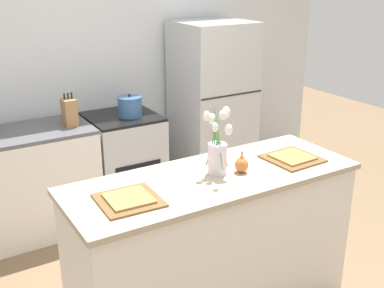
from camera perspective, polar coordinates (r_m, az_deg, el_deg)
name	(u,v)px	position (r m, az deg, el deg)	size (l,w,h in m)	color
back_wall	(91,58)	(4.49, -11.83, 9.93)	(5.20, 0.08, 2.70)	silver
kitchen_island	(213,244)	(3.09, 2.45, -11.80)	(1.80, 0.66, 0.95)	silver
stove_range	(125,163)	(4.41, -8.00, -2.23)	(0.60, 0.61, 0.90)	#B2B5B7
refrigerator	(212,108)	(4.72, 2.42, 4.29)	(0.68, 0.67, 1.65)	#B7BABC
flower_vase	(218,150)	(2.84, 3.08, -0.69)	(0.16, 0.18, 0.42)	silver
pear_figurine	(242,164)	(2.90, 5.90, -2.39)	(0.08, 0.08, 0.13)	#C66B33
plate_setting_left	(129,200)	(2.58, -7.50, -6.55)	(0.33, 0.33, 0.02)	brown
plate_setting_right	(292,158)	(3.16, 11.79, -1.62)	(0.33, 0.33, 0.02)	brown
cooking_pot	(130,106)	(4.21, -7.38, 4.45)	(0.21, 0.21, 0.20)	#386093
knife_block	(69,112)	(4.05, -14.33, 3.70)	(0.10, 0.14, 0.27)	#A37547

